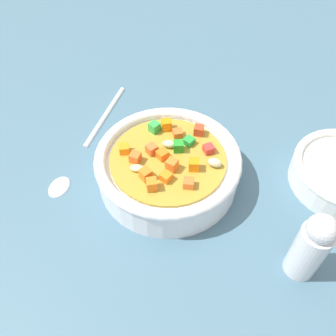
% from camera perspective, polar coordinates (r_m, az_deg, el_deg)
% --- Properties ---
extents(ground_plane, '(1.40, 1.40, 0.02)m').
position_cam_1_polar(ground_plane, '(0.48, -0.00, -2.57)').
color(ground_plane, '#42667A').
extents(soup_bowl_main, '(0.18, 0.18, 0.06)m').
position_cam_1_polar(soup_bowl_main, '(0.45, 0.00, 0.33)').
color(soup_bowl_main, white).
rests_on(soup_bowl_main, ground_plane).
extents(spoon, '(0.07, 0.23, 0.01)m').
position_cam_1_polar(spoon, '(0.52, -13.30, 3.46)').
color(spoon, silver).
rests_on(spoon, ground_plane).
extents(pepper_shaker, '(0.03, 0.03, 0.10)m').
position_cam_1_polar(pepper_shaker, '(0.39, 21.96, -11.58)').
color(pepper_shaker, silver).
rests_on(pepper_shaker, ground_plane).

